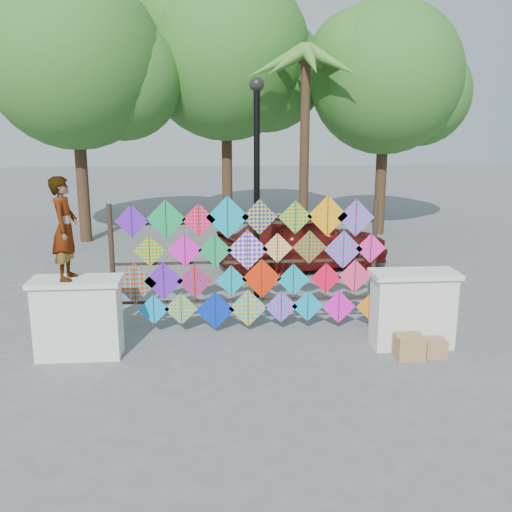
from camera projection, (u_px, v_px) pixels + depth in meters
name	position (u px, v px, depth m)	size (l,w,h in m)	color
ground	(249.00, 346.00, 9.52)	(80.00, 80.00, 0.00)	slate
parapet_left	(78.00, 317.00, 8.96)	(1.40, 0.65, 1.28)	white
parapet_right	(413.00, 309.00, 9.38)	(1.40, 0.65, 1.28)	white
kite_rack	(250.00, 264.00, 9.95)	(4.85, 0.24, 2.43)	black
tree_west	(78.00, 61.00, 16.70)	(5.85, 5.20, 8.01)	#49341F
tree_mid	(229.00, 56.00, 18.90)	(6.30, 5.60, 8.61)	#49341F
tree_east	(388.00, 78.00, 18.01)	(5.40, 4.80, 7.42)	#49341F
palm_tree	(306.00, 75.00, 16.31)	(3.62, 3.62, 5.83)	#49341F
vendor_woman	(65.00, 229.00, 8.63)	(0.58, 0.38, 1.58)	#99999E
sedan	(303.00, 240.00, 14.33)	(1.75, 4.35, 1.48)	#58120F
lamppost	(257.00, 173.00, 10.86)	(0.28, 0.28, 4.46)	black
cardboard_box_near	(409.00, 347.00, 8.99)	(0.42, 0.38, 0.38)	#9D764C
cardboard_box_far	(434.00, 348.00, 9.07)	(0.34, 0.31, 0.29)	#9D764C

